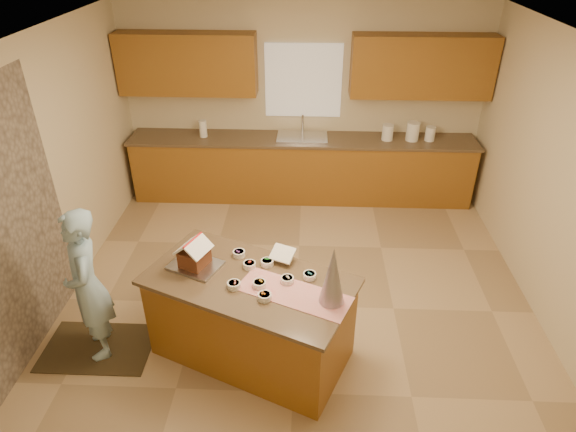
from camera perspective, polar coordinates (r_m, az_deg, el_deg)
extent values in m
plane|color=tan|center=(5.40, 0.98, -10.27)|extent=(5.50, 5.50, 0.00)
plane|color=silver|center=(4.14, 1.33, 19.02)|extent=(5.50, 5.50, 0.00)
plane|color=beige|center=(7.15, 1.74, 13.03)|extent=(5.50, 5.50, 0.00)
plane|color=beige|center=(5.29, -27.08, 2.72)|extent=(5.50, 5.50, 0.00)
plane|color=beige|center=(5.21, 29.81, 1.51)|extent=(5.50, 5.50, 0.00)
cube|color=white|center=(7.04, 1.78, 15.28)|extent=(1.05, 0.03, 1.00)
cube|color=brown|center=(7.21, 1.58, 5.40)|extent=(4.80, 0.60, 0.88)
cube|color=brown|center=(7.03, 1.64, 8.78)|extent=(4.85, 0.63, 0.04)
cube|color=#9C6B21|center=(7.02, -11.54, 16.77)|extent=(1.85, 0.35, 0.80)
cube|color=#9C6B21|center=(6.98, 15.16, 16.27)|extent=(1.85, 0.35, 0.80)
cube|color=silver|center=(7.03, 1.64, 8.70)|extent=(0.70, 0.45, 0.12)
cylinder|color=silver|center=(7.14, 1.69, 10.52)|extent=(0.03, 0.03, 0.28)
cube|color=brown|center=(4.64, -4.27, -11.74)|extent=(1.92, 1.48, 0.84)
cube|color=brown|center=(4.35, -4.49, -7.49)|extent=(2.02, 1.58, 0.04)
cube|color=#B60D12|center=(4.18, 0.67, -8.89)|extent=(1.01, 0.70, 0.01)
cube|color=silver|center=(4.54, -10.59, -5.59)|extent=(0.53, 0.47, 0.02)
cube|color=white|center=(4.48, -0.63, -4.36)|extent=(0.26, 0.23, 0.09)
cone|color=silver|center=(3.95, 5.16, -6.86)|extent=(0.28, 0.28, 0.53)
cube|color=black|center=(5.28, -20.94, -13.94)|extent=(1.02, 0.67, 0.01)
imported|color=#99C1DA|center=(4.78, -22.08, -7.47)|extent=(0.56, 0.65, 1.51)
cylinder|color=white|center=(7.06, 11.39, 9.41)|extent=(0.16, 0.16, 0.22)
cylinder|color=white|center=(7.12, 14.15, 9.42)|extent=(0.18, 0.18, 0.25)
cylinder|color=white|center=(7.18, 16.03, 9.08)|extent=(0.14, 0.14, 0.20)
cylinder|color=white|center=(7.13, -9.75, 9.87)|extent=(0.11, 0.11, 0.24)
cube|color=brown|center=(4.49, -10.70, -4.69)|extent=(0.28, 0.29, 0.15)
cube|color=white|center=(4.45, -11.50, -3.13)|extent=(0.23, 0.30, 0.12)
cube|color=white|center=(4.39, -10.21, -3.54)|extent=(0.23, 0.30, 0.12)
cylinder|color=red|center=(4.39, -10.93, -2.74)|extent=(0.12, 0.25, 0.02)
cylinder|color=teal|center=(4.33, 2.50, -6.87)|extent=(0.11, 0.11, 0.05)
cylinder|color=purple|center=(4.61, -5.65, -4.32)|extent=(0.11, 0.11, 0.05)
cylinder|color=green|center=(4.48, -2.41, -5.38)|extent=(0.11, 0.11, 0.05)
cylinder|color=white|center=(4.28, -0.08, -7.36)|extent=(0.11, 0.11, 0.05)
cylinder|color=#F6AC26|center=(4.24, -3.31, -7.83)|extent=(0.11, 0.11, 0.05)
cylinder|color=orange|center=(4.11, -2.70, -9.24)|extent=(0.11, 0.11, 0.05)
cylinder|color=#FF8478|center=(4.25, -6.23, -7.89)|extent=(0.11, 0.11, 0.05)
cylinder|color=red|center=(4.46, -4.45, -5.64)|extent=(0.11, 0.11, 0.05)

